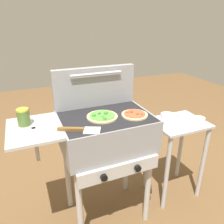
{
  "coord_description": "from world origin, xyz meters",
  "views": [
    {
      "loc": [
        -0.5,
        -1.31,
        1.53
      ],
      "look_at": [
        0.05,
        0.0,
        0.92
      ],
      "focal_mm": 35.32,
      "sensor_mm": 36.0,
      "label": 1
    }
  ],
  "objects_px": {
    "pizza_veggie": "(102,116)",
    "topping_bowl_near": "(167,117)",
    "sauce_jar": "(24,117)",
    "grill": "(104,134)",
    "topping_bowl_far": "(199,120)",
    "pizza_pepperoni": "(134,114)",
    "topping_bowl_middle": "(184,116)",
    "prep_table": "(176,143)",
    "spatula": "(80,130)"
  },
  "relations": [
    {
      "from": "pizza_veggie",
      "to": "topping_bowl_near",
      "type": "xyz_separation_m",
      "value": [
        0.63,
        0.11,
        -0.16
      ]
    },
    {
      "from": "pizza_veggie",
      "to": "sauce_jar",
      "type": "height_order",
      "value": "sauce_jar"
    },
    {
      "from": "grill",
      "to": "topping_bowl_far",
      "type": "bearing_deg",
      "value": -4.81
    },
    {
      "from": "pizza_pepperoni",
      "to": "topping_bowl_middle",
      "type": "bearing_deg",
      "value": 11.85
    },
    {
      "from": "pizza_veggie",
      "to": "topping_bowl_middle",
      "type": "xyz_separation_m",
      "value": [
        0.77,
        0.06,
        -0.16
      ]
    },
    {
      "from": "pizza_veggie",
      "to": "topping_bowl_near",
      "type": "distance_m",
      "value": 0.66
    },
    {
      "from": "sauce_jar",
      "to": "topping_bowl_middle",
      "type": "xyz_separation_m",
      "value": [
        1.27,
        -0.03,
        -0.2
      ]
    },
    {
      "from": "prep_table",
      "to": "grill",
      "type": "bearing_deg",
      "value": -179.63
    },
    {
      "from": "topping_bowl_far",
      "to": "pizza_veggie",
      "type": "bearing_deg",
      "value": 176.27
    },
    {
      "from": "sauce_jar",
      "to": "prep_table",
      "type": "distance_m",
      "value": 1.26
    },
    {
      "from": "sauce_jar",
      "to": "grill",
      "type": "bearing_deg",
      "value": -7.86
    },
    {
      "from": "spatula",
      "to": "prep_table",
      "type": "distance_m",
      "value": 0.98
    },
    {
      "from": "spatula",
      "to": "topping_bowl_near",
      "type": "bearing_deg",
      "value": 15.87
    },
    {
      "from": "grill",
      "to": "topping_bowl_near",
      "type": "bearing_deg",
      "value": 8.46
    },
    {
      "from": "spatula",
      "to": "prep_table",
      "type": "height_order",
      "value": "spatula"
    },
    {
      "from": "pizza_veggie",
      "to": "pizza_pepperoni",
      "type": "height_order",
      "value": "pizza_veggie"
    },
    {
      "from": "prep_table",
      "to": "topping_bowl_far",
      "type": "distance_m",
      "value": 0.28
    },
    {
      "from": "prep_table",
      "to": "topping_bowl_near",
      "type": "distance_m",
      "value": 0.25
    },
    {
      "from": "pizza_veggie",
      "to": "prep_table",
      "type": "xyz_separation_m",
      "value": [
        0.69,
        0.02,
        -0.39
      ]
    },
    {
      "from": "grill",
      "to": "topping_bowl_far",
      "type": "distance_m",
      "value": 0.82
    },
    {
      "from": "sauce_jar",
      "to": "spatula",
      "type": "bearing_deg",
      "value": -35.35
    },
    {
      "from": "prep_table",
      "to": "topping_bowl_far",
      "type": "height_order",
      "value": "topping_bowl_far"
    },
    {
      "from": "pizza_pepperoni",
      "to": "topping_bowl_near",
      "type": "distance_m",
      "value": 0.47
    },
    {
      "from": "pizza_pepperoni",
      "to": "topping_bowl_far",
      "type": "xyz_separation_m",
      "value": [
        0.61,
        0.0,
        -0.16
      ]
    },
    {
      "from": "topping_bowl_near",
      "to": "topping_bowl_far",
      "type": "bearing_deg",
      "value": -38.76
    },
    {
      "from": "grill",
      "to": "prep_table",
      "type": "xyz_separation_m",
      "value": [
        0.67,
        0.0,
        -0.23
      ]
    },
    {
      "from": "grill",
      "to": "topping_bowl_far",
      "type": "height_order",
      "value": "grill"
    },
    {
      "from": "grill",
      "to": "topping_bowl_near",
      "type": "xyz_separation_m",
      "value": [
        0.62,
        0.09,
        -0.0
      ]
    },
    {
      "from": "pizza_veggie",
      "to": "spatula",
      "type": "distance_m",
      "value": 0.23
    },
    {
      "from": "topping_bowl_near",
      "to": "pizza_pepperoni",
      "type": "bearing_deg",
      "value": -158.39
    },
    {
      "from": "sauce_jar",
      "to": "topping_bowl_far",
      "type": "xyz_separation_m",
      "value": [
        1.33,
        -0.14,
        -0.2
      ]
    },
    {
      "from": "prep_table",
      "to": "topping_bowl_far",
      "type": "bearing_deg",
      "value": -27.32
    },
    {
      "from": "grill",
      "to": "prep_table",
      "type": "bearing_deg",
      "value": 0.37
    },
    {
      "from": "pizza_pepperoni",
      "to": "topping_bowl_near",
      "type": "height_order",
      "value": "pizza_pepperoni"
    },
    {
      "from": "grill",
      "to": "spatula",
      "type": "height_order",
      "value": "spatula"
    },
    {
      "from": "prep_table",
      "to": "topping_bowl_middle",
      "type": "bearing_deg",
      "value": 26.45
    },
    {
      "from": "topping_bowl_middle",
      "to": "topping_bowl_far",
      "type": "bearing_deg",
      "value": -60.38
    },
    {
      "from": "spatula",
      "to": "topping_bowl_far",
      "type": "distance_m",
      "value": 1.04
    },
    {
      "from": "grill",
      "to": "pizza_veggie",
      "type": "xyz_separation_m",
      "value": [
        -0.02,
        -0.01,
        0.15
      ]
    },
    {
      "from": "pizza_pepperoni",
      "to": "topping_bowl_near",
      "type": "relative_size",
      "value": 1.56
    },
    {
      "from": "pizza_veggie",
      "to": "sauce_jar",
      "type": "distance_m",
      "value": 0.51
    },
    {
      "from": "spatula",
      "to": "topping_bowl_far",
      "type": "height_order",
      "value": "spatula"
    },
    {
      "from": "pizza_pepperoni",
      "to": "spatula",
      "type": "height_order",
      "value": "pizza_pepperoni"
    },
    {
      "from": "pizza_veggie",
      "to": "topping_bowl_far",
      "type": "relative_size",
      "value": 2.31
    },
    {
      "from": "pizza_pepperoni",
      "to": "spatula",
      "type": "bearing_deg",
      "value": -170.21
    },
    {
      "from": "topping_bowl_middle",
      "to": "prep_table",
      "type": "bearing_deg",
      "value": -153.55
    },
    {
      "from": "pizza_pepperoni",
      "to": "topping_bowl_near",
      "type": "bearing_deg",
      "value": 21.61
    },
    {
      "from": "grill",
      "to": "topping_bowl_middle",
      "type": "height_order",
      "value": "grill"
    },
    {
      "from": "pizza_veggie",
      "to": "topping_bowl_middle",
      "type": "relative_size",
      "value": 1.94
    },
    {
      "from": "sauce_jar",
      "to": "spatula",
      "type": "xyz_separation_m",
      "value": [
        0.3,
        -0.21,
        -0.05
      ]
    }
  ]
}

